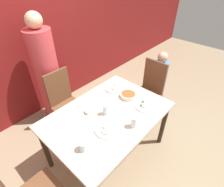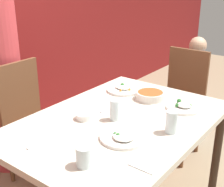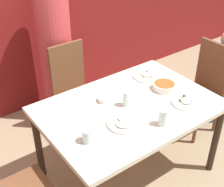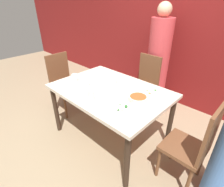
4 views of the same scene
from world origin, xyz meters
The scene contains 17 objects.
ground_plane centered at (0.00, 0.00, 0.00)m, with size 10.00×10.00×0.00m, color #998466.
dining_table centered at (0.00, 0.00, 0.68)m, with size 1.43×1.00×0.76m.
chair_adult_spot centered at (-0.04, 0.85, 0.51)m, with size 0.40×0.40×0.98m.
chair_child_spot centered at (1.06, 0.07, 0.51)m, with size 0.40×0.40×0.98m.
person_adult centered at (-0.04, 1.19, 0.79)m, with size 0.36×0.36×1.72m.
person_child centered at (1.35, 0.07, 0.49)m, with size 0.24×0.24×1.07m.
bowl_curry centered at (0.41, 0.02, 0.79)m, with size 0.21×0.21×0.05m.
plate_rice_adult centered at (0.39, -0.25, 0.78)m, with size 0.23×0.23×0.05m.
plate_rice_child centered at (0.43, 0.27, 0.78)m, with size 0.26×0.26×0.05m.
plate_noodles centered at (-0.19, -0.17, 0.78)m, with size 0.27×0.27×0.05m.
bowl_rice_small centered at (-0.12, 0.18, 0.78)m, with size 0.11×0.11×0.04m.
glass_water_tall centered at (-0.51, -0.16, 0.81)m, with size 0.08×0.08×0.10m.
glass_water_short centered at (0.04, -0.34, 0.83)m, with size 0.07×0.07×0.13m.
glass_water_center centered at (-0.02, 0.02, 0.83)m, with size 0.06×0.06×0.13m.
napkin_folded centered at (-0.31, -0.39, 0.76)m, with size 0.14×0.14×0.01m.
fork_steel centered at (0.09, 0.16, 0.76)m, with size 0.18×0.04×0.01m.
spoon_steel centered at (-0.49, 0.16, 0.76)m, with size 0.18×0.04×0.01m.
Camera 3 is at (-1.35, -1.59, 2.23)m, focal length 50.00 mm.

